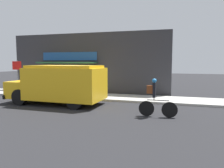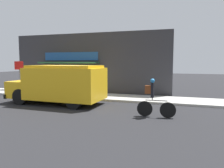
{
  "view_description": "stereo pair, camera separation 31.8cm",
  "coord_description": "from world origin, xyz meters",
  "px_view_note": "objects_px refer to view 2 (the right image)",
  "views": [
    {
      "loc": [
        6.83,
        -12.48,
        2.41
      ],
      "look_at": [
        3.02,
        -0.2,
        1.1
      ],
      "focal_mm": 35.0,
      "sensor_mm": 36.0,
      "label": 1
    },
    {
      "loc": [
        7.13,
        -12.39,
        2.41
      ],
      "look_at": [
        3.02,
        -0.2,
        1.1
      ],
      "focal_mm": 35.0,
      "sensor_mm": 36.0,
      "label": 2
    }
  ],
  "objects_px": {
    "stop_sign_post": "(19,71)",
    "trash_bin": "(70,87)",
    "cyclist": "(154,99)",
    "school_bus": "(60,84)"
  },
  "relations": [
    {
      "from": "stop_sign_post",
      "to": "trash_bin",
      "type": "height_order",
      "value": "stop_sign_post"
    },
    {
      "from": "cyclist",
      "to": "school_bus",
      "type": "bearing_deg",
      "value": 165.36
    },
    {
      "from": "trash_bin",
      "to": "stop_sign_post",
      "type": "bearing_deg",
      "value": -160.93
    },
    {
      "from": "stop_sign_post",
      "to": "trash_bin",
      "type": "relative_size",
      "value": 2.71
    },
    {
      "from": "school_bus",
      "to": "cyclist",
      "type": "distance_m",
      "value": 5.67
    },
    {
      "from": "cyclist",
      "to": "stop_sign_post",
      "type": "xyz_separation_m",
      "value": [
        -10.34,
        3.59,
        0.92
      ]
    },
    {
      "from": "school_bus",
      "to": "trash_bin",
      "type": "distance_m",
      "value": 3.78
    },
    {
      "from": "school_bus",
      "to": "trash_bin",
      "type": "xyz_separation_m",
      "value": [
        -1.34,
        3.49,
        -0.6
      ]
    },
    {
      "from": "stop_sign_post",
      "to": "school_bus",
      "type": "bearing_deg",
      "value": -25.23
    },
    {
      "from": "stop_sign_post",
      "to": "trash_bin",
      "type": "distance_m",
      "value": 3.87
    }
  ]
}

